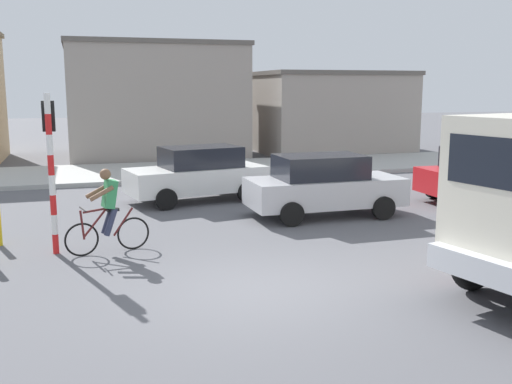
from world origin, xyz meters
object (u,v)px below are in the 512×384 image
(car_far_side, at_px, (488,174))
(car_red_near, at_px, (198,173))
(traffic_light_pole, at_px, (50,151))
(car_white_mid, at_px, (324,185))
(cyclist, at_px, (108,211))

(car_far_side, bearing_deg, car_red_near, 162.46)
(traffic_light_pole, bearing_deg, car_white_mid, 13.94)
(car_red_near, height_order, car_far_side, same)
(cyclist, height_order, car_far_side, cyclist)
(cyclist, relative_size, car_red_near, 0.40)
(traffic_light_pole, xyz_separation_m, car_red_near, (3.86, 4.65, -1.25))
(cyclist, relative_size, traffic_light_pole, 0.54)
(car_red_near, bearing_deg, car_white_mid, -48.13)
(car_red_near, relative_size, car_white_mid, 1.06)
(car_red_near, xyz_separation_m, car_far_side, (8.09, -2.56, 0.00))
(traffic_light_pole, height_order, car_red_near, traffic_light_pole)
(traffic_light_pole, distance_m, car_far_side, 12.20)
(cyclist, bearing_deg, car_white_mid, 19.52)
(cyclist, distance_m, car_red_near, 5.73)
(car_white_mid, xyz_separation_m, car_far_side, (5.39, 0.46, 0.00))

